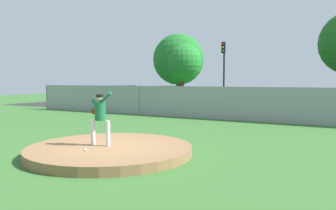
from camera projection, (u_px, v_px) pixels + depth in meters
name	position (u px, v px, depth m)	size (l,w,h in m)	color
ground_plane	(195.00, 129.00, 15.03)	(80.00, 80.00, 0.00)	#386B2D
asphalt_strip	(248.00, 113.00, 22.39)	(44.00, 7.00, 0.01)	#2B2B2D
pitchers_mound	(110.00, 150.00, 9.82)	(4.88, 4.88, 0.26)	olive
pitcher_youth	(100.00, 114.00, 9.82)	(0.82, 0.32, 1.61)	silver
baseball	(86.00, 150.00, 9.07)	(0.07, 0.07, 0.07)	white
chainlink_fence	(226.00, 103.00, 18.43)	(29.26, 0.07, 1.96)	gray
parked_car_silver	(250.00, 101.00, 22.58)	(2.08, 4.68, 1.64)	#B7BABF
parked_car_charcoal	(163.00, 98.00, 25.57)	(2.11, 4.51, 1.79)	#232328
parked_car_navy	(119.00, 97.00, 27.97)	(2.08, 4.48, 1.80)	#161E4C
parked_car_champagne	(211.00, 101.00, 23.16)	(2.03, 4.57, 1.66)	tan
traffic_cone_orange	(183.00, 109.00, 22.84)	(0.40, 0.40, 0.55)	orange
traffic_light_near	(224.00, 63.00, 26.96)	(0.28, 0.46, 5.34)	black
tree_broad_right	(178.00, 60.00, 34.54)	(5.33, 5.33, 7.09)	#4C331E
tree_bushy_near	(182.00, 61.00, 33.44)	(3.92, 3.92, 6.16)	#4C331E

